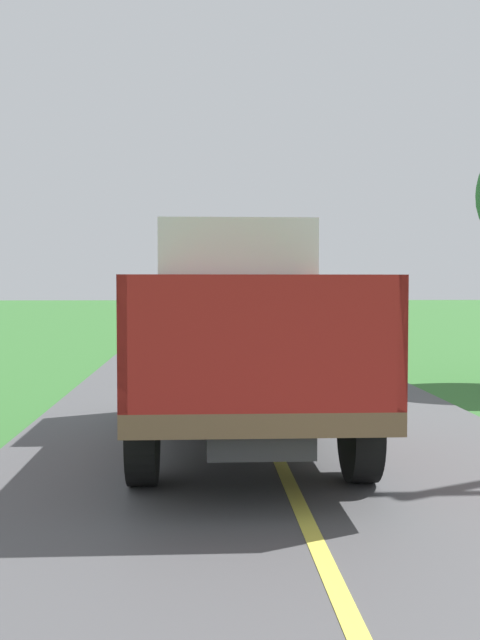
{
  "coord_description": "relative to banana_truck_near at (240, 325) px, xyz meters",
  "views": [
    {
      "loc": [
        -0.85,
        1.12,
        2.0
      ],
      "look_at": [
        -0.18,
        13.88,
        1.4
      ],
      "focal_mm": 42.1,
      "sensor_mm": 36.0,
      "label": 1
    }
  ],
  "objects": [
    {
      "name": "banana_truck_near",
      "position": [
        0.0,
        0.0,
        0.0
      ],
      "size": [
        2.38,
        5.82,
        2.8
      ],
      "color": "#2D2D30",
      "rests_on": "road_surface"
    }
  ]
}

